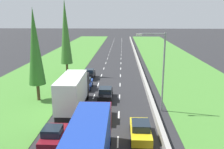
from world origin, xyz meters
TOP-DOWN VIEW (x-y plane):
  - ground_plane at (0.00, 60.00)m, footprint 300.00×300.00m
  - grass_verge_left at (-12.65, 60.00)m, footprint 14.00×140.00m
  - grass_verge_right at (14.35, 60.00)m, footprint 14.00×140.00m
  - median_barrier at (5.70, 60.00)m, footprint 0.44×120.00m
  - lane_markings at (0.00, 60.00)m, footprint 3.64×116.00m
  - blue_box_truck_centre_lane at (-0.05, 16.97)m, footprint 2.46×9.40m
  - maroon_hatchback_left_lane at (-3.70, 20.29)m, footprint 1.74×3.90m
  - yellow_hatchback_centre_lane at (-0.01, 25.64)m, footprint 1.74×3.90m
  - black_sedan_centre_lane at (-0.09, 31.95)m, footprint 1.82×4.50m
  - white_box_truck_left_lane at (-3.56, 28.43)m, footprint 2.46×9.40m
  - yellow_sedan_right_lane at (3.74, 21.68)m, footprint 1.82×4.50m
  - blue_hatchback_left_lane at (-3.37, 36.64)m, footprint 1.74×3.90m
  - black_hatchback_left_lane_sixth at (-3.65, 42.70)m, footprint 1.74×3.90m
  - poplar_tree_second at (-8.76, 31.30)m, footprint 2.10×2.10m
  - poplar_tree_third at (-8.12, 45.16)m, footprint 2.14×2.14m
  - street_light_mast at (6.31, 28.30)m, footprint 3.20×0.28m

SIDE VIEW (x-z plane):
  - ground_plane at x=0.00m, z-range 0.00..0.00m
  - lane_markings at x=0.00m, z-range 0.00..0.01m
  - grass_verge_left at x=-12.65m, z-range 0.00..0.04m
  - grass_verge_right at x=14.35m, z-range 0.00..0.04m
  - median_barrier at x=5.70m, z-range 0.00..0.85m
  - black_sedan_centre_lane at x=-0.09m, z-range -0.01..1.63m
  - yellow_sedan_right_lane at x=3.74m, z-range -0.01..1.63m
  - maroon_hatchback_left_lane at x=-3.70m, z-range -0.02..1.70m
  - yellow_hatchback_centre_lane at x=-0.01m, z-range -0.02..1.70m
  - blue_hatchback_left_lane at x=-3.37m, z-range -0.02..1.70m
  - black_hatchback_left_lane_sixth at x=-3.65m, z-range -0.02..1.70m
  - blue_box_truck_centre_lane at x=-0.05m, z-range 0.09..4.27m
  - white_box_truck_left_lane at x=-3.56m, z-range 0.09..4.27m
  - street_light_mast at x=6.31m, z-range 0.73..9.73m
  - poplar_tree_second at x=-8.76m, z-range 1.05..12.88m
  - poplar_tree_third at x=-8.12m, z-range 1.05..14.76m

